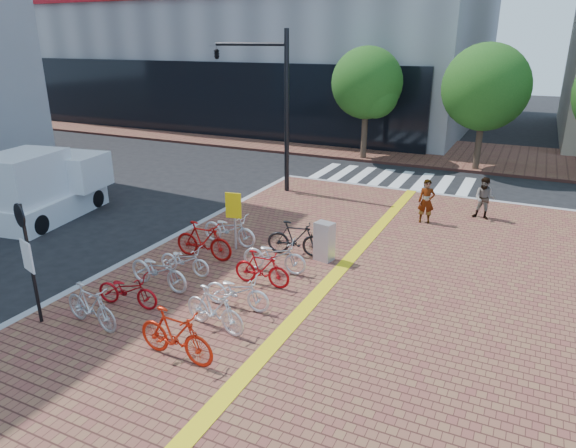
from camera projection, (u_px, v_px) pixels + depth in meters
The scene contains 24 objects.
ground at pixel (227, 304), 13.16m from camera, with size 120.00×120.00×0.00m, color black.
kerb_north at pixel (435, 195), 22.08m from camera, with size 14.00×0.25×0.15m, color gray.
far_sidewalk at pixel (413, 150), 30.92m from camera, with size 70.00×8.00×0.15m, color brown.
crosswalk at pixel (390, 179), 24.81m from camera, with size 7.50×4.00×0.01m.
street_trees at pixel (508, 90), 24.50m from camera, with size 16.20×4.60×6.35m.
bike_0 at pixel (91, 306), 11.71m from camera, with size 0.49×1.73×1.04m, color #ADADB2.
bike_1 at pixel (127, 290), 12.64m from camera, with size 0.58×1.67×0.88m, color #A40B12.
bike_2 at pixel (159, 270), 13.57m from camera, with size 0.68×1.95×1.02m, color silver.
bike_3 at pixel (185, 260), 14.40m from camera, with size 0.56×1.59×0.84m, color white.
bike_4 at pixel (204, 241), 15.37m from camera, with size 0.54×1.91×1.15m, color #A40E0B.
bike_5 at pixel (229, 229), 16.46m from camera, with size 0.68×1.96×1.03m, color white.
bike_6 at pixel (175, 335), 10.49m from camera, with size 0.53×1.88×1.13m, color red.
bike_7 at pixel (214, 309), 11.60m from camera, with size 0.48×1.72×1.03m, color silver.
bike_8 at pixel (237, 291), 12.55m from camera, with size 0.61×1.74×0.91m, color white.
bike_9 at pixel (262, 269), 13.70m from camera, with size 0.46×1.62×0.98m, color #AC0C11.
bike_10 at pixel (274, 255), 14.51m from camera, with size 0.66×1.90×1.00m, color silver.
bike_11 at pixel (296, 238), 15.62m from camera, with size 0.51×1.80×1.08m, color black.
pedestrian_a at pixel (426, 201), 18.34m from camera, with size 0.58×0.38×1.59m, color gray.
pedestrian_b at pixel (484, 198), 18.72m from camera, with size 0.76×0.59×1.56m, color #484E5B.
utility_box at pixel (324, 241), 15.26m from camera, with size 0.54×0.39×1.18m, color #BDBCC1.
yellow_sign at pixel (234, 211), 15.78m from camera, with size 0.50×0.16×1.86m.
notice_sign at pixel (27, 249), 11.43m from camera, with size 0.53×0.21×2.93m.
traffic_light_pole at pixel (254, 81), 21.57m from camera, with size 3.58×1.38×6.67m.
box_truck at pixel (46, 187), 19.06m from camera, with size 2.68×4.77×2.61m.
Camera 1 is at (6.47, -9.83, 6.42)m, focal length 32.00 mm.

